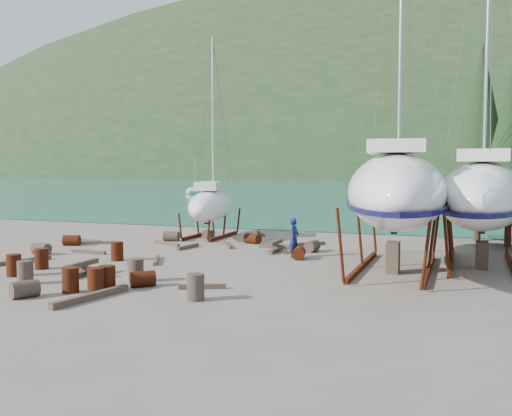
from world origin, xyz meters
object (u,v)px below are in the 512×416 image
(large_sailboat_far, at_px, (483,194))
(small_sailboat_shore, at_px, (211,205))
(worker, at_px, (294,238))
(large_sailboat_near, at_px, (396,190))

(large_sailboat_far, height_order, small_sailboat_shore, large_sailboat_far)
(large_sailboat_far, relative_size, worker, 10.20)
(large_sailboat_near, height_order, small_sailboat_shore, large_sailboat_near)
(large_sailboat_far, xyz_separation_m, worker, (-8.43, -0.34, -2.22))
(worker, bearing_deg, large_sailboat_near, -105.45)
(large_sailboat_far, distance_m, small_sailboat_shore, 16.27)
(large_sailboat_far, bearing_deg, small_sailboat_shore, 165.22)
(large_sailboat_near, distance_m, worker, 5.83)
(large_sailboat_near, xyz_separation_m, small_sailboat_shore, (-11.91, 7.37, -1.39))
(small_sailboat_shore, relative_size, worker, 6.39)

